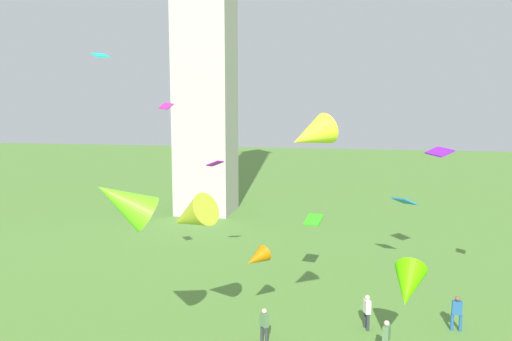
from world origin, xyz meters
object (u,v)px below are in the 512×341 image
kite_flying_1 (190,216)px  kite_flying_4 (124,201)px  kite_flying_3 (408,286)px  kite_flying_8 (440,152)px  kite_flying_7 (311,135)px  kite_flying_9 (100,55)px  person_0 (367,310)px  kite_flying_0 (166,106)px  kite_flying_11 (256,258)px  kite_flying_10 (404,201)px  person_1 (386,337)px  person_3 (264,323)px  kite_flying_6 (215,163)px  person_2 (457,311)px  kite_flying_5 (314,220)px

kite_flying_1 → kite_flying_4: 3.39m
kite_flying_3 → kite_flying_8: kite_flying_8 is taller
kite_flying_4 → kite_flying_7: 7.59m
kite_flying_9 → person_0: bearing=59.6°
kite_flying_0 → kite_flying_11: bearing=-125.2°
kite_flying_9 → kite_flying_11: (6.94, 2.28, -10.00)m
kite_flying_7 → kite_flying_10: size_ratio=1.26×
person_1 → kite_flying_8: kite_flying_8 is taller
kite_flying_3 → person_3: bearing=177.9°
kite_flying_7 → kite_flying_9: (-10.14, 3.78, 3.33)m
kite_flying_6 → person_2: bearing=-3.2°
kite_flying_4 → kite_flying_6: kite_flying_4 is taller
kite_flying_0 → person_3: bearing=-128.3°
person_0 → kite_flying_0: (-13.40, 7.82, 10.08)m
person_0 → kite_flying_8: bearing=-47.6°
person_3 → kite_flying_5: kite_flying_5 is taller
person_0 → kite_flying_4: (-9.47, -7.32, 6.63)m
kite_flying_5 → kite_flying_6: 7.25m
person_0 → kite_flying_3: kite_flying_3 is taller
person_2 → kite_flying_11: bearing=9.9°
kite_flying_6 → kite_flying_8: (13.98, 1.48, 0.88)m
person_1 → kite_flying_11: bearing=86.9°
kite_flying_1 → kite_flying_5: bearing=-176.3°
kite_flying_4 → kite_flying_8: size_ratio=1.68×
person_1 → person_3: 5.64m
kite_flying_10 → person_1: bearing=-38.3°
kite_flying_1 → kite_flying_4: kite_flying_4 is taller
kite_flying_1 → kite_flying_3: kite_flying_1 is taller
kite_flying_0 → kite_flying_7: kite_flying_0 is taller
kite_flying_5 → kite_flying_8: (7.55, 1.97, 4.19)m
person_1 → kite_flying_1: kite_flying_1 is taller
kite_flying_9 → kite_flying_1: bearing=26.3°
kite_flying_1 → kite_flying_0: bearing=-129.2°
kite_flying_1 → kite_flying_3: size_ratio=1.11×
kite_flying_0 → kite_flying_10: (15.82, 1.38, -6.18)m
kite_flying_9 → kite_flying_5: bearing=90.4°
kite_flying_8 → kite_flying_10: kite_flying_8 is taller
person_0 → person_3: 5.41m
kite_flying_8 → person_0: bearing=-61.5°
kite_flying_6 → kite_flying_7: bearing=-41.6°
kite_flying_1 → kite_flying_6: 11.39m
kite_flying_3 → kite_flying_9: size_ratio=2.42×
kite_flying_1 → kite_flying_10: bearing=170.2°
kite_flying_3 → kite_flying_6: kite_flying_6 is taller
kite_flying_9 → kite_flying_11: bearing=64.7°
person_0 → kite_flying_6: (-9.67, 6.49, 6.43)m
person_3 → kite_flying_7: (2.45, -4.22, 9.27)m
person_2 → kite_flying_10: (-1.99, 8.56, 3.88)m
kite_flying_7 → kite_flying_11: (-3.20, 6.06, -6.67)m
person_1 → kite_flying_1: 10.27m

